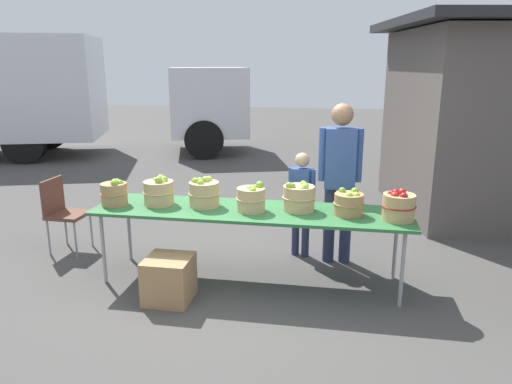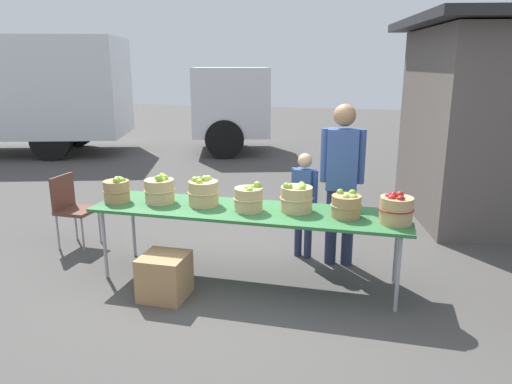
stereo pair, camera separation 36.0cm
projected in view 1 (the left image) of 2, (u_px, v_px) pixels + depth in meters
name	position (u px, v px, depth m)	size (l,w,h in m)	color
ground_plane	(251.00, 280.00, 4.90)	(40.00, 40.00, 0.00)	#474442
market_table	(251.00, 213.00, 4.72)	(3.10, 0.76, 0.75)	#2D6B38
apple_basket_green_0	(114.00, 193.00, 4.85)	(0.28, 0.28, 0.28)	#A87F51
apple_basket_green_1	(159.00, 192.00, 4.86)	(0.32, 0.32, 0.30)	tan
apple_basket_green_2	(204.00, 193.00, 4.79)	(0.32, 0.32, 0.30)	tan
apple_basket_green_3	(251.00, 198.00, 4.64)	(0.29, 0.29, 0.28)	tan
apple_basket_green_4	(299.00, 197.00, 4.65)	(0.32, 0.32, 0.29)	tan
apple_basket_green_5	(349.00, 203.00, 4.52)	(0.29, 0.29, 0.26)	#A87F51
apple_basket_red_0	(398.00, 206.00, 4.37)	(0.31, 0.31, 0.30)	tan
vendor_adult	(340.00, 171.00, 5.11)	(0.46, 0.24, 1.74)	#262D4C
child_customer	(301.00, 196.00, 5.36)	(0.30, 0.21, 1.19)	#262D4C
box_truck	(54.00, 92.00, 11.28)	(7.99, 4.35, 2.75)	silver
food_kiosk	(510.00, 118.00, 6.88)	(3.97, 3.50, 2.74)	#59514C
folding_chair	(62.00, 209.00, 5.57)	(0.41, 0.41, 0.86)	brown
produce_crate	(169.00, 279.00, 4.44)	(0.42, 0.42, 0.42)	#A87F51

